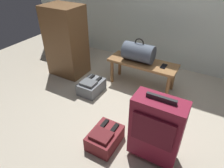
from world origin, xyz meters
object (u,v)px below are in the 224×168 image
Objects in this scene: bench at (142,66)px; cell_phone at (164,66)px; suitcase_upright_burgundy at (156,129)px; side_cabinet at (66,42)px; duffel_bag_slate at (139,52)px; backpack_maroon at (105,138)px; backpack_grey at (91,86)px.

cell_phone is (0.31, 0.01, 0.07)m from bench.
suitcase_upright_burgundy is 2.04m from side_cabinet.
duffel_bag_slate is at bearing 180.00° from bench.
backpack_maroon is 1.73m from side_cabinet.
bench is at bearing -177.98° from cell_phone.
bench is 2.63× the size of backpack_grey.
duffel_bag_slate is at bearing -178.39° from cell_phone.
suitcase_upright_burgundy is at bearing 11.78° from backpack_maroon.
bench is at bearing 43.07° from backpack_grey.
duffel_bag_slate is 0.40× the size of side_cabinet.
cell_phone reaches higher than bench.
suitcase_upright_burgundy is at bearing -28.07° from backpack_grey.
backpack_grey is 0.35× the size of side_cabinet.
backpack_maroon is 0.35× the size of side_cabinet.
suitcase_upright_burgundy reaches higher than cell_phone.
backpack_grey is (-0.87, -0.53, -0.31)m from cell_phone.
backpack_maroon is at bearing -47.11° from backpack_grey.
side_cabinet is at bearing -168.73° from duffel_bag_slate.
backpack_grey is (-1.16, 0.62, -0.29)m from suitcase_upright_burgundy.
backpack_grey is at bearing -24.43° from side_cabinet.
side_cabinet is (-1.52, -0.24, 0.14)m from cell_phone.
cell_phone is 1.55m from side_cabinet.
cell_phone is 1.31m from backpack_maroon.
bench is 2.63× the size of backpack_maroon.
bench is 1.29m from suitcase_upright_burgundy.
duffel_bag_slate is 3.06× the size of cell_phone.
side_cabinet is at bearing -171.12° from cell_phone.
backpack_maroon is at bearing -37.56° from side_cabinet.
cell_phone is (0.38, 0.01, -0.13)m from duffel_bag_slate.
duffel_bag_slate reaches higher than backpack_maroon.
suitcase_upright_burgundy reaches higher than bench.
duffel_bag_slate is 0.40m from cell_phone.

